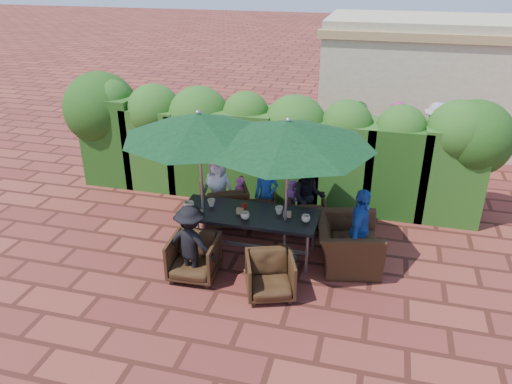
% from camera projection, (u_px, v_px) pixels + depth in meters
% --- Properties ---
extents(ground, '(80.00, 80.00, 0.00)m').
position_uv_depth(ground, '(238.00, 253.00, 8.54)').
color(ground, brown).
rests_on(ground, ground).
extents(dining_table, '(2.31, 0.90, 0.75)m').
position_uv_depth(dining_table, '(248.00, 217.00, 8.29)').
color(dining_table, black).
rests_on(dining_table, ground).
extents(umbrella_left, '(2.46, 2.46, 2.46)m').
position_uv_depth(umbrella_left, '(199.00, 126.00, 7.77)').
color(umbrella_left, gray).
rests_on(umbrella_left, ground).
extents(umbrella_right, '(2.67, 2.67, 2.46)m').
position_uv_depth(umbrella_right, '(288.00, 133.00, 7.42)').
color(umbrella_right, gray).
rests_on(umbrella_right, ground).
extents(chair_far_left, '(1.10, 1.07, 0.87)m').
position_uv_depth(chair_far_left, '(224.00, 202.00, 9.35)').
color(chair_far_left, black).
rests_on(chair_far_left, ground).
extents(chair_far_mid, '(0.80, 0.77, 0.68)m').
position_uv_depth(chair_far_mid, '(258.00, 207.00, 9.36)').
color(chair_far_mid, black).
rests_on(chair_far_mid, ground).
extents(chair_far_right, '(0.78, 0.75, 0.69)m').
position_uv_depth(chair_far_right, '(306.00, 213.00, 9.14)').
color(chair_far_right, black).
rests_on(chair_far_right, ground).
extents(chair_near_left, '(0.76, 0.72, 0.75)m').
position_uv_depth(chair_near_left, '(194.00, 255.00, 7.78)').
color(chair_near_left, black).
rests_on(chair_near_left, ground).
extents(chair_near_right, '(0.87, 0.85, 0.71)m').
position_uv_depth(chair_near_right, '(270.00, 274.00, 7.36)').
color(chair_near_right, black).
rests_on(chair_near_right, ground).
extents(chair_end_right, '(0.96, 1.28, 1.01)m').
position_uv_depth(chair_end_right, '(348.00, 237.00, 8.04)').
color(chair_end_right, black).
rests_on(chair_end_right, ground).
extents(adult_far_left, '(0.68, 0.46, 1.29)m').
position_uv_depth(adult_far_left, '(218.00, 189.00, 9.37)').
color(adult_far_left, white).
rests_on(adult_far_left, ground).
extents(adult_far_mid, '(0.55, 0.50, 1.23)m').
position_uv_depth(adult_far_mid, '(266.00, 196.00, 9.17)').
color(adult_far_mid, '#1D4BA1').
rests_on(adult_far_mid, ground).
extents(adult_far_right, '(0.70, 0.53, 1.29)m').
position_uv_depth(adult_far_right, '(308.00, 198.00, 9.02)').
color(adult_far_right, black).
rests_on(adult_far_right, ground).
extents(adult_near_left, '(0.86, 0.51, 1.26)m').
position_uv_depth(adult_near_left, '(191.00, 244.00, 7.61)').
color(adult_near_left, black).
rests_on(adult_near_left, ground).
extents(adult_end_right, '(0.50, 0.86, 1.39)m').
position_uv_depth(adult_end_right, '(360.00, 230.00, 7.86)').
color(adult_end_right, '#1D4BA1').
rests_on(adult_end_right, ground).
extents(child_left, '(0.40, 0.36, 0.90)m').
position_uv_depth(child_left, '(240.00, 200.00, 9.37)').
color(child_left, '#EE54AA').
rests_on(child_left, ground).
extents(child_right, '(0.41, 0.38, 0.91)m').
position_uv_depth(child_right, '(291.00, 203.00, 9.23)').
color(child_right, '#8E4393').
rests_on(child_right, ground).
extents(pedestrian_a, '(1.65, 0.75, 1.71)m').
position_uv_depth(pedestrian_a, '(356.00, 138.00, 11.35)').
color(pedestrian_a, '#268E28').
rests_on(pedestrian_a, ground).
extents(pedestrian_b, '(0.93, 0.74, 1.69)m').
position_uv_depth(pedestrian_b, '(393.00, 138.00, 11.38)').
color(pedestrian_b, '#EE54AA').
rests_on(pedestrian_b, ground).
extents(pedestrian_c, '(1.18, 0.81, 1.69)m').
position_uv_depth(pedestrian_c, '(434.00, 139.00, 11.28)').
color(pedestrian_c, '#929399').
rests_on(pedestrian_c, ground).
extents(cup_a, '(0.18, 0.18, 0.14)m').
position_uv_depth(cup_a, '(189.00, 206.00, 8.35)').
color(cup_a, beige).
rests_on(cup_a, dining_table).
extents(cup_b, '(0.13, 0.13, 0.13)m').
position_uv_depth(cup_b, '(211.00, 203.00, 8.47)').
color(cup_b, beige).
rests_on(cup_b, dining_table).
extents(cup_c, '(0.15, 0.15, 0.12)m').
position_uv_depth(cup_c, '(245.00, 216.00, 8.05)').
color(cup_c, beige).
rests_on(cup_c, dining_table).
extents(cup_d, '(0.13, 0.13, 0.12)m').
position_uv_depth(cup_d, '(279.00, 210.00, 8.21)').
color(cup_d, beige).
rests_on(cup_d, dining_table).
extents(cup_e, '(0.14, 0.14, 0.11)m').
position_uv_depth(cup_e, '(306.00, 219.00, 7.97)').
color(cup_e, beige).
rests_on(cup_e, dining_table).
extents(ketchup_bottle, '(0.04, 0.04, 0.17)m').
position_uv_depth(ketchup_bottle, '(244.00, 208.00, 8.23)').
color(ketchup_bottle, '#B20C0A').
rests_on(ketchup_bottle, dining_table).
extents(sauce_bottle, '(0.04, 0.04, 0.17)m').
position_uv_depth(sauce_bottle, '(246.00, 207.00, 8.25)').
color(sauce_bottle, '#4C230C').
rests_on(sauce_bottle, dining_table).
extents(serving_tray, '(0.35, 0.25, 0.02)m').
position_uv_depth(serving_tray, '(192.00, 212.00, 8.26)').
color(serving_tray, '#936747').
rests_on(serving_tray, dining_table).
extents(number_block_left, '(0.12, 0.06, 0.10)m').
position_uv_depth(number_block_left, '(240.00, 211.00, 8.21)').
color(number_block_left, tan).
rests_on(number_block_left, dining_table).
extents(number_block_right, '(0.12, 0.06, 0.10)m').
position_uv_depth(number_block_right, '(287.00, 214.00, 8.12)').
color(number_block_right, tan).
rests_on(number_block_right, dining_table).
extents(hedge_wall, '(9.10, 1.60, 2.40)m').
position_uv_depth(hedge_wall, '(263.00, 137.00, 10.06)').
color(hedge_wall, black).
rests_on(hedge_wall, ground).
extents(building, '(6.20, 3.08, 3.20)m').
position_uv_depth(building, '(440.00, 81.00, 13.16)').
color(building, beige).
rests_on(building, ground).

